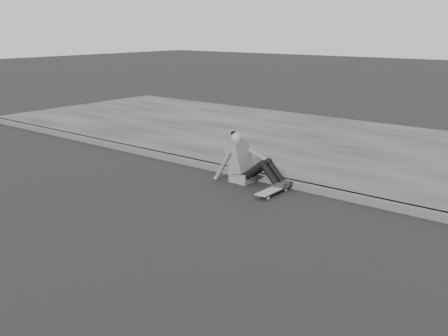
# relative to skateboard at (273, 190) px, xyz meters

# --- Properties ---
(ground) EXTENTS (80.00, 80.00, 0.00)m
(ground) POSITION_rel_skateboard_xyz_m (2.07, -2.07, -0.07)
(ground) COLOR black
(ground) RESTS_ON ground
(curb) EXTENTS (24.00, 0.16, 0.12)m
(curb) POSITION_rel_skateboard_xyz_m (2.07, 0.51, -0.01)
(curb) COLOR #464646
(curb) RESTS_ON ground
(skateboard) EXTENTS (0.20, 0.78, 0.09)m
(skateboard) POSITION_rel_skateboard_xyz_m (0.00, 0.00, 0.00)
(skateboard) COLOR #9D9E98
(skateboard) RESTS_ON ground
(seated_woman) EXTENTS (1.38, 0.46, 0.88)m
(seated_woman) POSITION_rel_skateboard_xyz_m (-0.73, 0.25, 0.29)
(seated_woman) COLOR #58585B
(seated_woman) RESTS_ON ground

